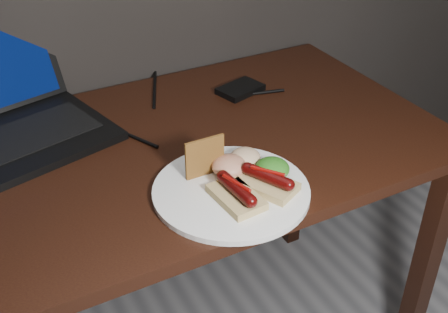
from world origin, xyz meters
TOP-DOWN VIEW (x-y plane):
  - desk at (0.00, 1.38)m, footprint 1.40×0.70m
  - laptop at (-0.23, 1.60)m, footprint 0.44×0.45m
  - hard_drive at (0.34, 1.54)m, footprint 0.13×0.10m
  - desk_cables at (-0.01, 1.52)m, footprint 0.95×0.40m
  - plate at (0.11, 1.16)m, footprint 0.33×0.33m
  - bread_sausage_center at (0.10, 1.12)m, footprint 0.08×0.12m
  - bread_sausage_right at (0.17, 1.13)m, footprint 0.11×0.13m
  - crispbread at (0.08, 1.23)m, footprint 0.08×0.01m
  - salad_greens at (0.20, 1.16)m, footprint 0.07×0.07m
  - salsa_mound at (0.13, 1.20)m, footprint 0.07×0.07m
  - coleslaw_mound at (0.17, 1.22)m, footprint 0.06×0.06m

SIDE VIEW (x-z plane):
  - desk at x=0.00m, z-range 0.29..1.04m
  - desk_cables at x=-0.01m, z-range 0.75..0.76m
  - plate at x=0.11m, z-range 0.75..0.76m
  - hard_drive at x=0.34m, z-range 0.75..0.77m
  - bread_sausage_center at x=0.10m, z-range 0.76..0.80m
  - bread_sausage_right at x=0.17m, z-range 0.76..0.80m
  - coleslaw_mound at x=0.17m, z-range 0.76..0.80m
  - salad_greens at x=0.20m, z-range 0.76..0.80m
  - salsa_mound at x=0.13m, z-range 0.76..0.80m
  - laptop at x=-0.23m, z-range 0.68..0.92m
  - crispbread at x=0.08m, z-range 0.76..0.85m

